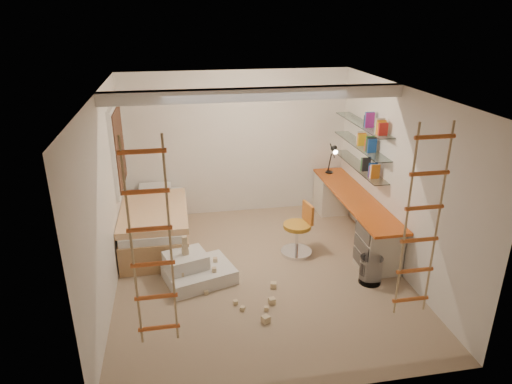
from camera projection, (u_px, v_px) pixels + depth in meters
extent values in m
plane|color=tan|center=(260.00, 273.00, 6.59)|extent=(4.50, 4.50, 0.00)
cube|color=white|center=(256.00, 94.00, 5.92)|extent=(4.00, 0.18, 0.16)
cube|color=white|center=(117.00, 148.00, 7.05)|extent=(0.06, 1.15, 1.35)
cube|color=#4C2D1E|center=(120.00, 148.00, 7.06)|extent=(0.02, 1.00, 1.20)
cylinder|color=white|center=(371.00, 270.00, 6.31)|extent=(0.31, 0.31, 0.39)
cube|color=#C65317|center=(355.00, 197.00, 7.35)|extent=(0.55, 2.80, 0.04)
cube|color=beige|center=(331.00, 193.00, 8.50)|extent=(0.52, 0.55, 0.71)
cube|color=beige|center=(379.00, 247.00, 6.58)|extent=(0.52, 0.55, 0.71)
cube|color=#4C4742|center=(363.00, 233.00, 6.44)|extent=(0.02, 0.50, 0.18)
cube|color=#4C4742|center=(361.00, 247.00, 6.52)|extent=(0.02, 0.50, 0.18)
cube|color=#4C4742|center=(360.00, 260.00, 6.61)|extent=(0.02, 0.50, 0.18)
cube|color=white|center=(359.00, 166.00, 7.50)|extent=(0.25, 1.80, 0.01)
cube|color=white|center=(361.00, 145.00, 7.36)|extent=(0.25, 1.80, 0.01)
cube|color=white|center=(363.00, 124.00, 7.23)|extent=(0.25, 1.80, 0.01)
cube|color=#AD7F51|center=(156.00, 230.00, 7.38)|extent=(1.00, 2.00, 0.45)
cube|color=white|center=(155.00, 214.00, 7.28)|extent=(0.95, 1.95, 0.12)
cube|color=orange|center=(154.00, 211.00, 7.10)|extent=(1.02, 1.60, 0.10)
cube|color=white|center=(155.00, 189.00, 7.96)|extent=(0.55, 0.35, 0.12)
cylinder|color=black|center=(329.00, 172.00, 8.38)|extent=(0.14, 0.14, 0.02)
cylinder|color=black|center=(330.00, 162.00, 8.31)|extent=(0.02, 0.15, 0.36)
cylinder|color=black|center=(332.00, 151.00, 8.13)|extent=(0.02, 0.27, 0.20)
cone|color=black|center=(335.00, 150.00, 8.00)|extent=(0.12, 0.14, 0.15)
cylinder|color=#FFEABF|center=(335.00, 152.00, 7.98)|extent=(0.08, 0.04, 0.08)
cylinder|color=#B47D22|center=(297.00, 226.00, 6.95)|extent=(0.49, 0.49, 0.06)
cube|color=#BE6824|center=(308.00, 213.00, 6.93)|extent=(0.10, 0.33, 0.30)
cylinder|color=silver|center=(297.00, 238.00, 7.03)|extent=(0.06, 0.06, 0.43)
cylinder|color=silver|center=(296.00, 252.00, 7.12)|extent=(0.56, 0.56, 0.05)
cube|color=silver|center=(199.00, 274.00, 6.39)|extent=(1.07, 0.94, 0.20)
cube|color=silver|center=(186.00, 260.00, 6.34)|extent=(0.66, 0.59, 0.20)
cube|color=#CCB284|center=(185.00, 252.00, 6.28)|extent=(0.10, 0.10, 0.08)
cube|color=#CCB284|center=(185.00, 247.00, 6.26)|extent=(0.09, 0.09, 0.07)
cube|color=#CCB284|center=(185.00, 241.00, 6.22)|extent=(0.07, 0.07, 0.12)
cube|color=#CCB284|center=(214.00, 270.00, 6.25)|extent=(0.06, 0.06, 0.06)
cube|color=#CCB284|center=(215.00, 260.00, 6.49)|extent=(0.06, 0.06, 0.06)
cube|color=#CCB284|center=(182.00, 274.00, 6.14)|extent=(0.06, 0.06, 0.06)
cube|color=#CCB284|center=(206.00, 292.00, 6.10)|extent=(0.07, 0.07, 0.07)
cube|color=#CCB284|center=(266.00, 320.00, 5.55)|extent=(0.07, 0.07, 0.07)
cube|color=#CCB284|center=(236.00, 302.00, 5.89)|extent=(0.07, 0.07, 0.07)
cube|color=#CCB284|center=(272.00, 301.00, 5.90)|extent=(0.07, 0.07, 0.07)
cube|color=#CCB284|center=(243.00, 308.00, 5.77)|extent=(0.07, 0.07, 0.07)
cube|color=#CCB284|center=(273.00, 285.00, 6.24)|extent=(0.07, 0.07, 0.07)
cube|color=#CCB284|center=(266.00, 308.00, 5.77)|extent=(0.07, 0.07, 0.07)
cube|color=orange|center=(359.00, 159.00, 7.45)|extent=(0.14, 0.46, 0.22)
cube|color=white|center=(361.00, 138.00, 7.32)|extent=(0.14, 0.52, 0.22)
cube|color=#8C1E7F|center=(363.00, 117.00, 7.19)|extent=(0.14, 0.52, 0.22)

